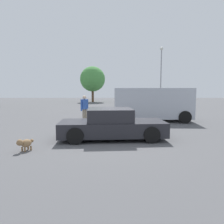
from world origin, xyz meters
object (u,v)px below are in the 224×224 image
object	(u,v)px
van_white	(153,103)
pedestrian	(85,107)
sedan_foreground	(112,125)
dog	(25,143)
light_post_mid	(161,67)

from	to	relation	value
van_white	pedestrian	size ratio (longest dim) A/B	2.97
sedan_foreground	dog	distance (m)	3.42
dog	pedestrian	xyz separation A→B (m)	(1.27, 6.01, 0.72)
dog	pedestrian	size ratio (longest dim) A/B	0.34
dog	van_white	xyz separation A→B (m)	(5.56, 6.73, 0.87)
sedan_foreground	pedestrian	size ratio (longest dim) A/B	2.65
sedan_foreground	light_post_mid	xyz separation A→B (m)	(6.65, 19.97, 4.40)
van_white	light_post_mid	distance (m)	16.01
sedan_foreground	van_white	xyz separation A→B (m)	(2.66, 4.95, 0.56)
dog	light_post_mid	size ratio (longest dim) A/B	0.08
pedestrian	light_post_mid	world-z (taller)	light_post_mid
light_post_mid	dog	bearing A→B (deg)	-113.70
pedestrian	light_post_mid	distance (m)	18.23
dog	light_post_mid	xyz separation A→B (m)	(9.55, 21.75, 4.71)
light_post_mid	van_white	bearing A→B (deg)	-104.86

